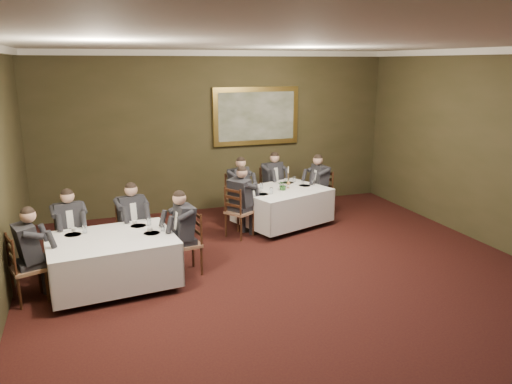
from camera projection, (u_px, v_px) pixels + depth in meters
ground at (314, 302)px, 6.97m from camera, size 10.00×10.00×0.00m
ceiling at (322, 41)px, 6.08m from camera, size 8.00×10.00×0.10m
back_wall at (219, 132)px, 11.10m from camera, size 8.00×0.10×3.50m
crown_molding at (322, 46)px, 6.10m from camera, size 8.00×10.00×0.12m
table_main at (282, 204)px, 10.15m from camera, size 2.07×1.81×0.67m
table_second at (112, 258)px, 7.37m from camera, size 1.95×1.56×0.67m
chair_main_backleft at (238, 206)px, 10.59m from camera, size 0.58×0.57×1.00m
diner_main_backleft at (238, 196)px, 10.52m from camera, size 0.57×0.61×1.35m
chair_main_backright at (272, 199)px, 11.15m from camera, size 0.54×0.52×1.00m
diner_main_backright at (272, 189)px, 11.08m from camera, size 0.51×0.57×1.35m
chair_main_endleft at (239, 222)px, 9.53m from camera, size 0.59×0.60×1.00m
diner_main_endleft at (239, 211)px, 9.49m from camera, size 0.62×0.60×1.35m
chair_main_endright at (320, 203)px, 10.85m from camera, size 0.45×0.47×1.00m
diner_main_endright at (320, 193)px, 10.78m from camera, size 0.51×0.44×1.35m
chair_sec_backleft at (72, 252)px, 8.03m from camera, size 0.50×0.48×1.00m
diner_sec_backleft at (71, 239)px, 7.96m from camera, size 0.47×0.54×1.35m
chair_sec_backright at (133, 243)px, 8.43m from camera, size 0.52×0.51×1.00m
diner_sec_backright at (132, 231)px, 8.36m from camera, size 0.49×0.56×1.35m
chair_sec_endright at (187, 256)px, 7.88m from camera, size 0.48×0.49×1.00m
diner_sec_endright at (186, 242)px, 7.82m from camera, size 0.53×0.46×1.35m
chair_sec_endleft at (29, 282)px, 6.94m from camera, size 0.54×0.55×1.00m
diner_sec_endleft at (28, 267)px, 6.89m from camera, size 0.58×0.53×1.35m
centerpiece at (283, 184)px, 9.98m from camera, size 0.26×0.24×0.23m
candlestick at (288, 180)px, 10.13m from camera, size 0.07×0.07×0.46m
place_setting_table_main at (255, 187)px, 10.10m from camera, size 0.33×0.31×0.14m
place_setting_table_second at (76, 232)px, 7.46m from camera, size 0.33×0.31×0.14m
painting at (256, 116)px, 11.23m from camera, size 2.00×0.09×1.29m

